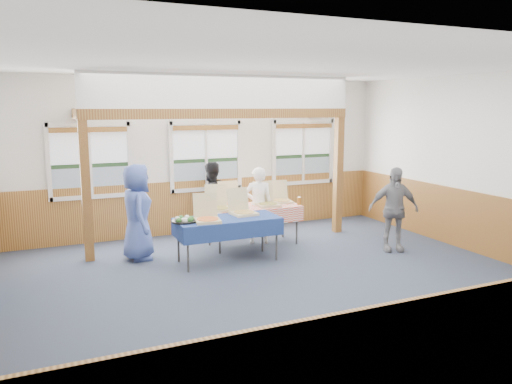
# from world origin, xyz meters

# --- Properties ---
(floor) EXTENTS (8.00, 8.00, 0.00)m
(floor) POSITION_xyz_m (0.00, 0.00, 0.00)
(floor) COLOR #262E3F
(floor) RESTS_ON ground
(ceiling) EXTENTS (8.00, 8.00, 0.00)m
(ceiling) POSITION_xyz_m (0.00, 0.00, 3.20)
(ceiling) COLOR white
(ceiling) RESTS_ON wall_back
(wall_back) EXTENTS (8.00, 0.00, 8.00)m
(wall_back) POSITION_xyz_m (0.00, 3.50, 1.60)
(wall_back) COLOR silver
(wall_back) RESTS_ON floor
(wall_front) EXTENTS (8.00, 0.00, 8.00)m
(wall_front) POSITION_xyz_m (0.00, -3.50, 1.60)
(wall_front) COLOR silver
(wall_front) RESTS_ON floor
(wall_right) EXTENTS (0.00, 8.00, 8.00)m
(wall_right) POSITION_xyz_m (4.00, 0.00, 1.60)
(wall_right) COLOR silver
(wall_right) RESTS_ON floor
(wainscot_back) EXTENTS (7.98, 0.05, 1.10)m
(wainscot_back) POSITION_xyz_m (0.00, 3.48, 0.55)
(wainscot_back) COLOR brown
(wainscot_back) RESTS_ON floor
(wainscot_front) EXTENTS (7.98, 0.05, 1.10)m
(wainscot_front) POSITION_xyz_m (0.00, -3.48, 0.55)
(wainscot_front) COLOR brown
(wainscot_front) RESTS_ON floor
(wainscot_right) EXTENTS (0.05, 6.98, 1.10)m
(wainscot_right) POSITION_xyz_m (3.98, 0.00, 0.55)
(wainscot_right) COLOR brown
(wainscot_right) RESTS_ON floor
(window_left) EXTENTS (1.56, 0.10, 1.46)m
(window_left) POSITION_xyz_m (-2.30, 3.46, 1.68)
(window_left) COLOR silver
(window_left) RESTS_ON wall_back
(window_mid) EXTENTS (1.56, 0.10, 1.46)m
(window_mid) POSITION_xyz_m (0.00, 3.46, 1.68)
(window_mid) COLOR silver
(window_mid) RESTS_ON wall_back
(window_right) EXTENTS (1.56, 0.10, 1.46)m
(window_right) POSITION_xyz_m (2.30, 3.46, 1.68)
(window_right) COLOR silver
(window_right) RESTS_ON wall_back
(post_left) EXTENTS (0.15, 0.15, 2.40)m
(post_left) POSITION_xyz_m (-2.50, 2.30, 1.20)
(post_left) COLOR brown
(post_left) RESTS_ON floor
(post_right) EXTENTS (0.15, 0.15, 2.40)m
(post_right) POSITION_xyz_m (2.50, 2.30, 1.20)
(post_right) COLOR brown
(post_right) RESTS_ON floor
(cross_beam) EXTENTS (5.15, 0.18, 0.18)m
(cross_beam) POSITION_xyz_m (0.00, 2.30, 2.49)
(cross_beam) COLOR brown
(cross_beam) RESTS_ON post_left
(table_left) EXTENTS (1.90, 1.34, 0.76)m
(table_left) POSITION_xyz_m (-0.33, 1.30, 0.70)
(table_left) COLOR #353535
(table_left) RESTS_ON floor
(table_right) EXTENTS (1.90, 1.46, 0.76)m
(table_right) POSITION_xyz_m (0.47, 2.07, 0.70)
(table_right) COLOR #353535
(table_right) RESTS_ON floor
(pizza_box_a) EXTENTS (0.47, 0.55, 0.44)m
(pizza_box_a) POSITION_xyz_m (-0.73, 1.19, 0.82)
(pizza_box_a) COLOR tan
(pizza_box_a) RESTS_ON table_left
(pizza_box_b) EXTENTS (0.44, 0.52, 0.44)m
(pizza_box_b) POSITION_xyz_m (0.01, 1.46, 0.82)
(pizza_box_b) COLOR tan
(pizza_box_b) RESTS_ON table_left
(pizza_box_c) EXTENTS (0.49, 0.56, 0.45)m
(pizza_box_c) POSITION_xyz_m (-0.27, 1.97, 0.82)
(pizza_box_c) COLOR tan
(pizza_box_c) RESTS_ON table_right
(pizza_box_d) EXTENTS (0.41, 0.50, 0.44)m
(pizza_box_d) POSITION_xyz_m (0.12, 2.26, 0.82)
(pizza_box_d) COLOR tan
(pizza_box_d) RESTS_ON table_right
(pizza_box_e) EXTENTS (0.43, 0.51, 0.44)m
(pizza_box_e) POSITION_xyz_m (0.73, 1.99, 0.82)
(pizza_box_e) COLOR tan
(pizza_box_e) RESTS_ON table_right
(pizza_box_f) EXTENTS (0.44, 0.51, 0.41)m
(pizza_box_f) POSITION_xyz_m (1.13, 2.21, 0.82)
(pizza_box_f) COLOR tan
(pizza_box_f) RESTS_ON table_right
(veggie_tray) EXTENTS (0.42, 0.42, 0.09)m
(veggie_tray) POSITION_xyz_m (-1.08, 1.30, 0.79)
(veggie_tray) COLOR black
(veggie_tray) RESTS_ON table_left
(drink_glass) EXTENTS (0.07, 0.07, 0.15)m
(drink_glass) POSITION_xyz_m (1.32, 1.82, 0.83)
(drink_glass) COLOR brown
(drink_glass) RESTS_ON table_right
(woman_white) EXTENTS (0.64, 0.53, 1.49)m
(woman_white) POSITION_xyz_m (0.62, 2.16, 0.74)
(woman_white) COLOR white
(woman_white) RESTS_ON floor
(woman_black) EXTENTS (0.89, 0.79, 1.52)m
(woman_black) POSITION_xyz_m (-0.04, 3.07, 0.76)
(woman_black) COLOR black
(woman_black) RESTS_ON floor
(man_blue) EXTENTS (0.59, 0.85, 1.66)m
(man_blue) POSITION_xyz_m (-1.71, 2.04, 0.83)
(man_blue) COLOR #3E529B
(man_blue) RESTS_ON floor
(person_grey) EXTENTS (0.98, 0.69, 1.55)m
(person_grey) POSITION_xyz_m (2.67, 0.70, 0.77)
(person_grey) COLOR slate
(person_grey) RESTS_ON floor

